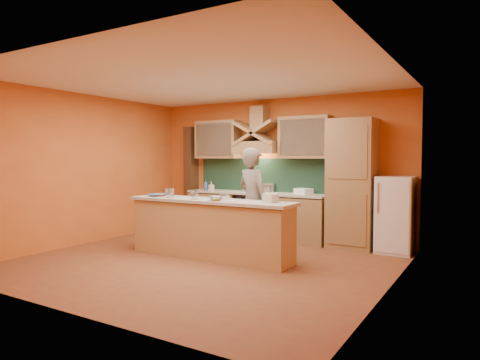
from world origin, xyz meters
The scene contains 36 objects.
floor centered at (0.00, 0.00, 0.00)m, with size 5.50×5.00×0.01m, color brown.
ceiling centered at (0.00, 0.00, 2.80)m, with size 5.50×5.00×0.01m, color white.
wall_back centered at (0.00, 2.50, 1.40)m, with size 5.50×0.02×2.80m, color orange.
wall_front centered at (0.00, -2.50, 1.40)m, with size 5.50×0.02×2.80m, color orange.
wall_left centered at (-2.75, 0.00, 1.40)m, with size 0.02×5.00×2.80m, color orange.
wall_right centered at (2.75, 0.00, 1.40)m, with size 0.02×5.00×2.80m, color orange.
base_cabinet_left centered at (-1.25, 2.20, 0.43)m, with size 1.10×0.60×0.86m, color #9F7548.
base_cabinet_right centered at (0.65, 2.20, 0.43)m, with size 1.10×0.60×0.86m, color #9F7548.
counter_top centered at (-0.30, 2.20, 0.90)m, with size 3.00×0.62×0.04m, color beige.
stove centered at (-0.30, 2.20, 0.45)m, with size 0.60×0.58×0.90m, color black.
backsplash centered at (-0.30, 2.48, 1.25)m, with size 3.00×0.03×0.70m, color #163124.
range_hood centered at (-0.30, 2.25, 1.82)m, with size 0.92×0.50×0.24m, color #9F7548.
hood_chimney centered at (-0.30, 2.35, 2.40)m, with size 0.30×0.30×0.50m, color #9F7548.
upper_cabinet_left centered at (-1.30, 2.33, 2.00)m, with size 1.00×0.35×0.80m, color #9F7548.
upper_cabinet_right centered at (0.70, 2.33, 2.00)m, with size 1.00×0.35×0.80m, color #9F7548.
pantry_column centered at (1.65, 2.20, 1.15)m, with size 0.80×0.60×2.30m, color #9F7548.
fridge centered at (2.40, 2.20, 0.65)m, with size 0.58×0.60×1.30m, color white.
trim_column_left centered at (-2.05, 2.35, 1.15)m, with size 0.20×0.30×2.30m, color #472816.
island_body centered at (-0.10, 0.30, 0.44)m, with size 2.80×0.55×0.88m, color tan.
island_top centered at (-0.10, 0.30, 0.92)m, with size 2.90×0.62×0.05m, color beige.
person centered at (0.42, 0.79, 0.89)m, with size 0.65×0.43×1.78m, color #70665B.
pot_large centered at (-0.50, 2.22, 0.98)m, with size 0.23×0.23×0.15m, color #AFB0B6.
pot_small centered at (-0.13, 2.34, 0.97)m, with size 0.20×0.20×0.14m, color silver.
soap_bottle_a centered at (-1.26, 2.00, 1.02)m, with size 0.09×0.09×0.19m, color beige.
soap_bottle_b centered at (-1.46, 2.08, 1.03)m, with size 0.09×0.09×0.23m, color #345890.
bowl_back centered at (0.71, 2.33, 0.95)m, with size 0.21×0.21×0.06m, color silver.
dish_rack centered at (0.70, 2.28, 0.97)m, with size 0.30×0.24×0.11m, color white.
book_lower centered at (-1.37, 0.32, 0.96)m, with size 0.25×0.34×0.03m, color #C15D45.
book_upper centered at (-1.31, 0.27, 0.98)m, with size 0.20×0.28×0.02m, color teal.
jar_large centered at (-0.83, 0.18, 1.03)m, with size 0.14×0.14×0.16m, color white.
jar_small centered at (-0.30, 0.16, 1.02)m, with size 0.11×0.11×0.15m, color silver.
kitchen_scale centered at (0.25, 0.19, 0.99)m, with size 0.11×0.11×0.09m, color white.
mixing_bowl centered at (0.11, 0.20, 0.98)m, with size 0.28×0.28×0.07m, color silver.
cloth centered at (0.32, 0.18, 0.95)m, with size 0.22×0.16×0.01m, color beige.
grocery_bag_a centered at (0.92, 0.46, 1.01)m, with size 0.21×0.16×0.13m, color beige.
grocery_bag_b centered at (0.96, 0.37, 1.01)m, with size 0.20×0.15×0.12m, color beige.
Camera 1 is at (3.85, -5.33, 1.62)m, focal length 32.00 mm.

